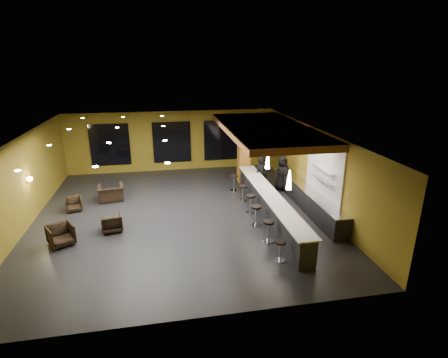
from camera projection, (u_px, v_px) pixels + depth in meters
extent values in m
cube|color=black|center=(181.00, 215.00, 15.04)|extent=(12.00, 13.00, 0.10)
cube|color=black|center=(177.00, 133.00, 13.87)|extent=(12.00, 13.00, 0.10)
cube|color=olive|center=(172.00, 141.00, 20.55)|extent=(12.00, 0.10, 3.50)
cube|color=olive|center=(196.00, 260.00, 8.37)|extent=(12.00, 0.10, 3.50)
cube|color=olive|center=(21.00, 185.00, 13.41)|extent=(0.10, 13.00, 3.50)
cube|color=olive|center=(316.00, 168.00, 15.51)|extent=(0.10, 13.00, 3.50)
cube|color=#A45D30|center=(266.00, 129.00, 15.56)|extent=(3.60, 8.00, 0.28)
cube|color=black|center=(110.00, 145.00, 19.85)|extent=(2.20, 0.06, 2.40)
cube|color=black|center=(172.00, 142.00, 20.46)|extent=(2.20, 0.06, 2.40)
cube|color=black|center=(222.00, 140.00, 20.98)|extent=(2.20, 0.06, 2.40)
cube|color=white|center=(324.00, 169.00, 14.48)|extent=(0.06, 3.20, 2.40)
cube|color=black|center=(269.00, 206.00, 14.57)|extent=(0.60, 8.00, 1.00)
cube|color=silver|center=(270.00, 195.00, 14.40)|extent=(0.78, 8.10, 0.05)
cube|color=black|center=(309.00, 200.00, 15.40)|extent=(0.70, 6.00, 0.86)
cube|color=silver|center=(310.00, 190.00, 15.25)|extent=(0.72, 6.00, 0.03)
cube|color=silver|center=(322.00, 180.00, 14.40)|extent=(0.30, 1.50, 0.03)
cube|color=silver|center=(323.00, 169.00, 14.25)|extent=(0.30, 1.50, 0.03)
cube|color=#9A6822|center=(244.00, 150.00, 18.44)|extent=(0.60, 0.60, 3.50)
sphere|color=#FFE5B2|center=(30.00, 179.00, 13.89)|extent=(0.22, 0.22, 0.22)
cone|color=white|center=(289.00, 180.00, 12.11)|extent=(0.20, 0.20, 0.70)
cone|color=white|center=(268.00, 160.00, 14.43)|extent=(0.20, 0.20, 0.70)
cone|color=white|center=(252.00, 146.00, 16.75)|extent=(0.20, 0.20, 0.70)
imported|color=black|center=(261.00, 174.00, 17.27)|extent=(0.75, 0.58, 1.82)
imported|color=black|center=(264.00, 172.00, 17.92)|extent=(0.88, 0.75, 1.61)
imported|color=black|center=(282.00, 174.00, 17.50)|extent=(0.91, 0.65, 1.76)
imported|color=black|center=(61.00, 235.00, 12.44)|extent=(1.12, 1.13, 0.76)
imported|color=black|center=(112.00, 222.00, 13.47)|extent=(0.89, 0.91, 0.72)
imported|color=black|center=(74.00, 204.00, 15.27)|extent=(0.82, 0.83, 0.62)
imported|color=black|center=(111.00, 193.00, 16.37)|extent=(1.29, 1.16, 0.75)
cylinder|color=silver|center=(280.00, 260.00, 11.55)|extent=(0.36, 0.36, 0.03)
cylinder|color=silver|center=(280.00, 251.00, 11.45)|extent=(0.06, 0.06, 0.64)
cylinder|color=black|center=(281.00, 242.00, 11.34)|extent=(0.35, 0.35, 0.07)
cylinder|color=silver|center=(268.00, 241.00, 12.77)|extent=(0.41, 0.41, 0.03)
cylinder|color=silver|center=(268.00, 232.00, 12.65)|extent=(0.07, 0.07, 0.73)
cylinder|color=black|center=(269.00, 222.00, 12.52)|extent=(0.39, 0.39, 0.08)
cylinder|color=silver|center=(256.00, 225.00, 13.99)|extent=(0.43, 0.43, 0.03)
cylinder|color=silver|center=(256.00, 216.00, 13.87)|extent=(0.08, 0.08, 0.75)
cylinder|color=black|center=(256.00, 207.00, 13.73)|extent=(0.41, 0.41, 0.09)
cylinder|color=silver|center=(250.00, 212.00, 15.14)|extent=(0.41, 0.41, 0.03)
cylinder|color=silver|center=(251.00, 205.00, 15.02)|extent=(0.07, 0.07, 0.73)
cylinder|color=black|center=(251.00, 196.00, 14.89)|extent=(0.39, 0.39, 0.08)
cylinder|color=silver|center=(243.00, 200.00, 16.43)|extent=(0.39, 0.39, 0.03)
cylinder|color=silver|center=(243.00, 194.00, 16.32)|extent=(0.07, 0.07, 0.67)
cylinder|color=black|center=(243.00, 186.00, 16.20)|extent=(0.37, 0.37, 0.08)
cylinder|color=silver|center=(234.00, 190.00, 17.68)|extent=(0.42, 0.42, 0.03)
cylinder|color=silver|center=(234.00, 184.00, 17.56)|extent=(0.07, 0.07, 0.73)
cylinder|color=black|center=(234.00, 176.00, 17.43)|extent=(0.40, 0.40, 0.08)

